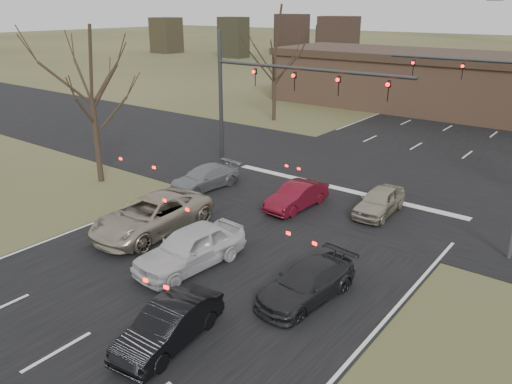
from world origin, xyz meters
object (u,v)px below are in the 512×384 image
Objects in this scene: car_grey_ahead at (205,178)px; car_red_ahead at (297,196)px; mast_arm_near at (264,86)px; car_charcoal_sedan at (307,283)px; building at (501,87)px; car_white_sedan at (190,247)px; car_black_hatch at (169,325)px; car_silver_suv at (152,215)px; car_silver_ahead at (379,201)px.

car_red_ahead reaches higher than car_grey_ahead.
car_charcoal_sedan is at bearing -47.51° from mast_arm_near.
building is 9.16× the size of car_white_sedan.
mast_arm_near is 12.73m from car_white_sedan.
car_grey_ahead is at bearing 134.45° from car_white_sedan.
mast_arm_near is 17.12m from car_black_hatch.
car_silver_ahead is at bearing 47.70° from car_silver_suv.
car_grey_ahead is at bearing 156.35° from car_charcoal_sedan.
building reaches higher than car_charcoal_sedan.
car_grey_ahead reaches higher than car_charcoal_sedan.
car_black_hatch reaches higher than car_red_ahead.
car_silver_suv is 1.51× the size of car_red_ahead.
car_silver_suv is (-6.00, -34.82, -1.87)m from building.
mast_arm_near is 3.21× the size of car_red_ahead.
car_white_sedan is 9.79m from car_silver_ahead.
building is at bearing 73.87° from mast_arm_near.
car_red_ahead is at bearing 96.83° from car_black_hatch.
car_silver_ahead is (3.50, 1.79, 0.01)m from car_red_ahead.
car_black_hatch is at bearing -48.32° from car_white_sedan.
car_silver_suv is 1.53× the size of car_silver_ahead.
building is 26.97m from car_silver_ahead.
car_red_ahead is 3.93m from car_silver_ahead.
car_white_sedan is 1.11× the size of car_grey_ahead.
car_black_hatch is at bearing -106.41° from car_charcoal_sedan.
car_grey_ahead is (-8.25, 10.42, -0.02)m from car_black_hatch.
car_silver_suv is 7.08m from car_red_ahead.
car_charcoal_sedan is at bearing -4.01° from car_silver_suv.
car_black_hatch is 13.29m from car_grey_ahead.
car_white_sedan reaches higher than car_silver_ahead.
mast_arm_near is at bearing 118.34° from car_white_sedan.
car_charcoal_sedan is at bearing -22.95° from car_grey_ahead.
mast_arm_near is 3.17× the size of car_black_hatch.
car_silver_suv is at bearing -99.78° from building.
car_red_ahead is (5.49, 0.65, 0.02)m from car_grey_ahead.
car_silver_suv is at bearing -133.35° from car_silver_ahead.
building is 36.15m from car_white_sedan.
car_grey_ahead is 1.12× the size of car_silver_ahead.
building is 39.79m from car_black_hatch.
mast_arm_near reaches higher than car_silver_ahead.
car_grey_ahead is (-5.49, 6.70, -0.18)m from car_white_sedan.
car_white_sedan is 4.73m from car_charcoal_sedan.
mast_arm_near is at bearing 87.37° from car_grey_ahead.
car_white_sedan is at bearing -112.91° from car_silver_ahead.
car_black_hatch is at bearing -72.61° from car_red_ahead.
building is 10.17× the size of car_grey_ahead.
building reaches higher than car_grey_ahead.
mast_arm_near is 2.62× the size of car_white_sedan.
car_charcoal_sedan is 8.47m from car_silver_ahead.
mast_arm_near reaches higher than car_red_ahead.
car_white_sedan reaches higher than car_black_hatch.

